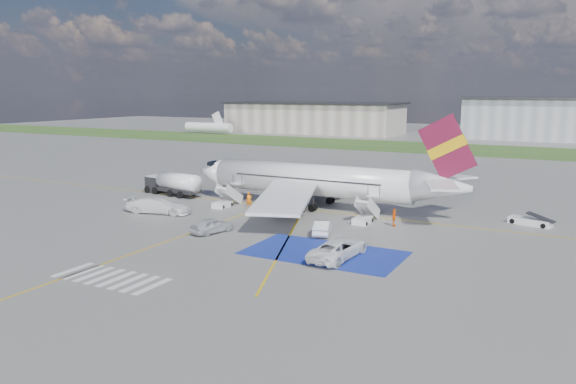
# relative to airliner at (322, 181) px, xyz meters

# --- Properties ---
(ground) EXTENTS (400.00, 400.00, 0.00)m
(ground) POSITION_rel_airliner_xyz_m (-1.51, -14.00, -3.39)
(ground) COLOR #60605E
(ground) RESTS_ON ground
(grass_strip) EXTENTS (400.00, 30.00, 0.01)m
(grass_strip) POSITION_rel_airliner_xyz_m (-1.51, 81.00, -3.39)
(grass_strip) COLOR #2D4C1E
(grass_strip) RESTS_ON ground
(taxiway_line_main) EXTENTS (120.00, 0.20, 0.01)m
(taxiway_line_main) POSITION_rel_airliner_xyz_m (-1.51, -2.00, -3.39)
(taxiway_line_main) COLOR gold
(taxiway_line_main) RESTS_ON ground
(taxiway_line_cross) EXTENTS (0.20, 60.00, 0.01)m
(taxiway_line_cross) POSITION_rel_airliner_xyz_m (-6.51, -24.00, -3.39)
(taxiway_line_cross) COLOR gold
(taxiway_line_cross) RESTS_ON ground
(taxiway_line_diag) EXTENTS (20.71, 56.45, 0.01)m
(taxiway_line_diag) POSITION_rel_airliner_xyz_m (-1.51, -2.00, -3.39)
(taxiway_line_diag) COLOR gold
(taxiway_line_diag) RESTS_ON ground
(staging_box) EXTENTS (14.00, 8.00, 0.01)m
(staging_box) POSITION_rel_airliner_xyz_m (8.49, -18.00, -3.39)
(staging_box) COLOR navy
(staging_box) RESTS_ON ground
(crosswalk) EXTENTS (9.00, 4.00, 0.01)m
(crosswalk) POSITION_rel_airliner_xyz_m (-3.31, -32.00, -3.39)
(crosswalk) COLOR silver
(crosswalk) RESTS_ON ground
(terminal_west) EXTENTS (60.00, 22.00, 10.00)m
(terminal_west) POSITION_rel_airliner_xyz_m (-56.51, 116.00, 1.61)
(terminal_west) COLOR gray
(terminal_west) RESTS_ON ground
(terminal_centre) EXTENTS (48.00, 18.00, 12.00)m
(terminal_centre) POSITION_rel_airliner_xyz_m (18.49, 121.00, 2.61)
(terminal_centre) COLOR gray
(terminal_centre) RESTS_ON ground
(airliner) EXTENTS (36.81, 32.95, 11.92)m
(airliner) POSITION_rel_airliner_xyz_m (0.00, 0.00, 0.00)
(airliner) COLOR silver
(airliner) RESTS_ON ground
(airstairs_fwd) EXTENTS (1.90, 5.20, 3.60)m
(airstairs_fwd) POSITION_rel_airliner_xyz_m (-11.01, -5.30, -2.77)
(airstairs_fwd) COLOR silver
(airstairs_fwd) RESTS_ON ground
(airstairs_aft) EXTENTS (1.90, 5.20, 3.60)m
(airstairs_aft) POSITION_rel_airliner_xyz_m (7.49, -5.30, -2.77)
(airstairs_aft) COLOR silver
(airstairs_aft) RESTS_ON ground
(fuel_tanker) EXTENTS (9.55, 3.95, 3.17)m
(fuel_tanker) POSITION_rel_airliner_xyz_m (-21.78, -2.00, -2.06)
(fuel_tanker) COLOR black
(fuel_tanker) RESTS_ON ground
(gpu_cart) EXTENTS (2.32, 1.80, 1.71)m
(gpu_cart) POSITION_rel_airliner_xyz_m (-13.56, -0.60, -2.62)
(gpu_cart) COLOR silver
(gpu_cart) RESTS_ON ground
(belt_loader) EXTENTS (4.87, 2.74, 1.41)m
(belt_loader) POSITION_rel_airliner_xyz_m (23.77, 2.20, -3.04)
(belt_loader) COLOR silver
(belt_loader) RESTS_ON ground
(car_silver_a) EXTENTS (3.03, 4.95, 1.58)m
(car_silver_a) POSITION_rel_airliner_xyz_m (-4.61, -16.80, -2.60)
(car_silver_a) COLOR #ABAEB3
(car_silver_a) RESTS_ON ground
(car_silver_b) EXTENTS (2.88, 4.79, 1.49)m
(car_silver_b) POSITION_rel_airliner_xyz_m (5.63, -12.04, -2.65)
(car_silver_b) COLOR silver
(car_silver_b) RESTS_ON ground
(van_white_a) EXTENTS (3.05, 6.07, 2.22)m
(van_white_a) POSITION_rel_airliner_xyz_m (10.21, -18.72, -2.28)
(van_white_a) COLOR white
(van_white_a) RESTS_ON ground
(van_white_b) EXTENTS (6.45, 3.59, 2.39)m
(van_white_b) POSITION_rel_airliner_xyz_m (-15.78, -12.05, -2.20)
(van_white_b) COLOR white
(van_white_b) RESTS_ON ground
(crew_fwd) EXTENTS (0.81, 0.63, 1.96)m
(crew_fwd) POSITION_rel_airliner_xyz_m (-8.02, -4.20, -2.41)
(crew_fwd) COLOR orange
(crew_fwd) RESTS_ON ground
(crew_nose) EXTENTS (0.69, 0.82, 1.53)m
(crew_nose) POSITION_rel_airliner_xyz_m (-12.98, -0.86, -2.63)
(crew_nose) COLOR orange
(crew_nose) RESTS_ON ground
(crew_aft) EXTENTS (0.60, 1.17, 1.90)m
(crew_aft) POSITION_rel_airliner_xyz_m (10.89, -5.23, -2.44)
(crew_aft) COLOR orange
(crew_aft) RESTS_ON ground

